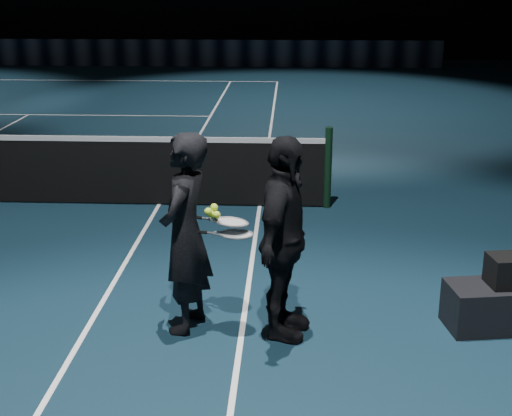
{
  "coord_description": "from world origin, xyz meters",
  "views": [
    {
      "loc": [
        5.89,
        -9.21,
        3.0
      ],
      "look_at": [
        5.61,
        -3.56,
        1.14
      ],
      "focal_mm": 50.0,
      "sensor_mm": 36.0,
      "label": 1
    }
  ],
  "objects_px": {
    "player_a": "(185,234)",
    "racket_upper": "(232,222)",
    "player_b": "(283,239)",
    "tennis_balls": "(214,212)",
    "racket_lower": "(237,234)"
  },
  "relations": [
    {
      "from": "player_b",
      "to": "racket_upper",
      "type": "relative_size",
      "value": 2.6
    },
    {
      "from": "player_a",
      "to": "tennis_balls",
      "type": "distance_m",
      "value": 0.33
    },
    {
      "from": "player_b",
      "to": "tennis_balls",
      "type": "height_order",
      "value": "player_b"
    },
    {
      "from": "racket_upper",
      "to": "tennis_balls",
      "type": "bearing_deg",
      "value": -170.43
    },
    {
      "from": "player_b",
      "to": "racket_upper",
      "type": "height_order",
      "value": "player_b"
    },
    {
      "from": "tennis_balls",
      "to": "player_b",
      "type": "bearing_deg",
      "value": -7.08
    },
    {
      "from": "player_a",
      "to": "racket_upper",
      "type": "relative_size",
      "value": 2.6
    },
    {
      "from": "player_b",
      "to": "racket_upper",
      "type": "distance_m",
      "value": 0.47
    },
    {
      "from": "racket_upper",
      "to": "tennis_balls",
      "type": "relative_size",
      "value": 5.67
    },
    {
      "from": "player_a",
      "to": "tennis_balls",
      "type": "relative_size",
      "value": 14.74
    },
    {
      "from": "player_a",
      "to": "racket_lower",
      "type": "height_order",
      "value": "player_a"
    },
    {
      "from": "player_a",
      "to": "player_b",
      "type": "distance_m",
      "value": 0.85
    },
    {
      "from": "player_a",
      "to": "racket_lower",
      "type": "bearing_deg",
      "value": 95.65
    },
    {
      "from": "player_b",
      "to": "tennis_balls",
      "type": "relative_size",
      "value": 14.74
    },
    {
      "from": "player_b",
      "to": "racket_lower",
      "type": "bearing_deg",
      "value": 97.04
    }
  ]
}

